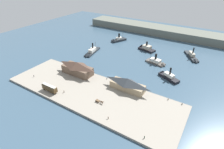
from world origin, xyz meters
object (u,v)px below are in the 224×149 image
mooring_post_east (107,78)px  ferry_approaching_east (157,62)px  ferry_moored_east (117,40)px  ferry_shed_west_terminal (128,84)px  ferry_near_quay (145,48)px  pedestrian_walking_east (108,118)px  street_tram (50,88)px  mooring_post_center_east (68,66)px  pedestrian_near_west_shed (144,137)px  ferry_moored_west (167,76)px  ferry_shed_customs_shed (77,68)px  ferry_mid_harbor (193,57)px  horse_cart (99,101)px  pedestrian_by_tram (34,76)px  pedestrian_near_east_shed (64,91)px  ferry_approaching_west (91,52)px  mooring_post_center_west (182,104)px  mooring_post_west (168,99)px

mooring_post_east → ferry_approaching_east: (20.55, 41.08, -0.20)m
mooring_post_east → ferry_moored_east: (-32.03, 68.19, -0.16)m
ferry_shed_west_terminal → ferry_near_quay: (-16.21, 65.79, -3.47)m
pedestrian_walking_east → ferry_moored_east: size_ratio=0.09×
street_tram → mooring_post_center_east: street_tram is taller
pedestrian_near_west_shed → ferry_moored_west: ferry_moored_west is taller
ferry_near_quay → ferry_moored_west: ferry_moored_west is taller
ferry_shed_west_terminal → ferry_moored_west: bearing=60.2°
ferry_shed_customs_shed → ferry_mid_harbor: 95.41m
horse_cart → pedestrian_by_tram: size_ratio=3.50×
pedestrian_near_east_shed → ferry_mid_harbor: size_ratio=0.07×
ferry_approaching_west → ferry_moored_west: ferry_moored_west is taller
horse_cart → ferry_near_quay: ferry_near_quay is taller
ferry_shed_west_terminal → ferry_approaching_east: 44.62m
mooring_post_center_west → mooring_post_east: (-49.24, 0.16, 0.00)m
pedestrian_near_west_shed → mooring_post_center_west: 32.83m
street_tram → ferry_moored_east: 98.67m
mooring_post_center_east → ferry_near_quay: bearing=60.3°
ferry_shed_customs_shed → ferry_approaching_east: size_ratio=1.27×
pedestrian_by_tram → ferry_moored_west: 91.45m
ferry_shed_west_terminal → pedestrian_by_tram: bearing=-161.0°
mooring_post_west → ferry_approaching_west: (-77.59, 28.97, -0.37)m
pedestrian_walking_east → mooring_post_east: 36.93m
mooring_post_center_west → ferry_moored_west: bearing=122.6°
ferry_approaching_west → pedestrian_near_west_shed: bearing=-38.3°
mooring_post_east → mooring_post_center_east: bearing=-179.5°
ferry_shed_customs_shed → pedestrian_near_east_shed: (8.04, -21.50, -3.82)m
street_tram → mooring_post_center_west: bearing=22.8°
ferry_shed_customs_shed → ferry_near_quay: ferry_shed_customs_shed is taller
ferry_shed_customs_shed → mooring_post_east: bearing=12.7°
pedestrian_near_east_shed → ferry_near_quay: ferry_near_quay is taller
ferry_moored_east → ferry_mid_harbor: 74.04m
pedestrian_near_east_shed → ferry_approaching_west: bearing=112.3°
ferry_shed_west_terminal → ferry_moored_east: 86.83m
pedestrian_near_east_shed → ferry_moored_east: (-18.65, 94.53, -0.46)m
pedestrian_near_east_shed → ferry_moored_west: (46.64, 51.19, -0.43)m
ferry_moored_east → ferry_approaching_east: 59.16m
mooring_post_center_west → ferry_near_quay: size_ratio=0.05×
ferry_shed_customs_shed → pedestrian_by_tram: size_ratio=14.39×
mooring_post_center_east → ferry_mid_harbor: ferry_mid_harbor is taller
ferry_mid_harbor → pedestrian_walking_east: bearing=-102.3°
mooring_post_center_east → ferry_moored_east: size_ratio=0.05×
street_tram → horse_cart: street_tram is taller
pedestrian_walking_east → ferry_near_quay: 95.10m
mooring_post_center_west → ferry_moored_east: ferry_moored_east is taller
street_tram → pedestrian_by_tram: bearing=166.0°
pedestrian_walking_east → mooring_post_west: 36.70m
ferry_shed_west_terminal → mooring_post_west: size_ratio=24.10×
mooring_post_center_east → ferry_moored_west: 72.64m
ferry_approaching_west → mooring_post_east: bearing=-38.7°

